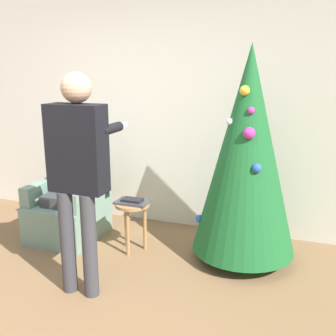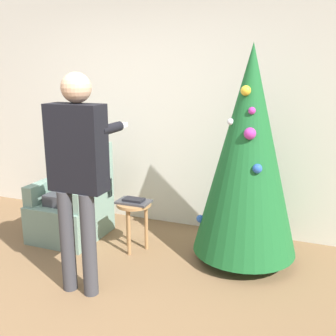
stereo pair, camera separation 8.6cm
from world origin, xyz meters
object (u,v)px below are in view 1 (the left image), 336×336
at_px(christmas_tree, 247,152).
at_px(person_seated, 67,178).
at_px(person_standing, 78,164).
at_px(armchair, 70,206).
at_px(side_stool, 133,213).

bearing_deg(christmas_tree, person_seated, -176.13).
xyz_separation_m(christmas_tree, person_standing, (-1.15, -1.00, 0.02)).
bearing_deg(armchair, christmas_tree, 2.81).
bearing_deg(person_standing, armchair, 128.67).
xyz_separation_m(person_standing, side_stool, (0.08, 0.80, -0.67)).
height_order(person_seated, person_standing, person_standing).
bearing_deg(side_stool, christmas_tree, 10.29).
xyz_separation_m(armchair, person_standing, (0.72, -0.90, 0.74)).
bearing_deg(christmas_tree, armchair, -177.19).
distance_m(person_seated, person_standing, 1.20).
distance_m(armchair, person_standing, 1.37).
bearing_deg(person_standing, christmas_tree, 40.96).
height_order(christmas_tree, person_seated, christmas_tree).
relative_size(christmas_tree, person_seated, 1.65).
xyz_separation_m(christmas_tree, person_seated, (-1.87, -0.13, -0.40)).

